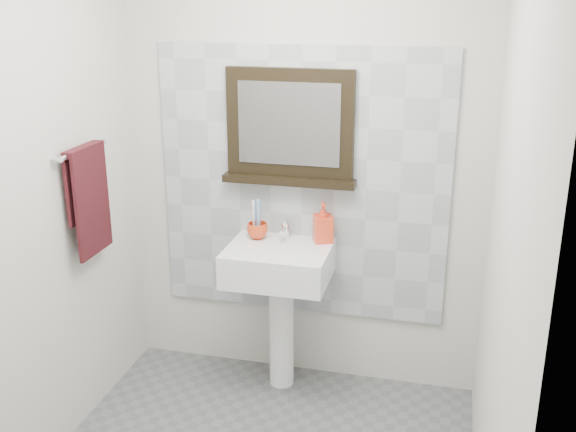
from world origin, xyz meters
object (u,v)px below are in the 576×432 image
at_px(pedestal_sink, 279,278).
at_px(hand_towel, 88,192).
at_px(soap_dispenser, 323,222).
at_px(framed_mirror, 290,129).
at_px(toothbrush_cup, 257,231).

height_order(pedestal_sink, hand_towel, hand_towel).
distance_m(soap_dispenser, hand_towel, 1.23).
xyz_separation_m(soap_dispenser, framed_mirror, (-0.20, 0.05, 0.49)).
distance_m(toothbrush_cup, framed_mirror, 0.59).
relative_size(pedestal_sink, framed_mirror, 1.32).
bearing_deg(pedestal_sink, toothbrush_cup, 146.70).
bearing_deg(toothbrush_cup, framed_mirror, 28.53).
relative_size(pedestal_sink, soap_dispenser, 4.38).
relative_size(soap_dispenser, hand_towel, 0.40).
xyz_separation_m(framed_mirror, hand_towel, (-0.88, -0.59, -0.24)).
relative_size(toothbrush_cup, soap_dispenser, 0.52).
xyz_separation_m(toothbrush_cup, framed_mirror, (0.16, 0.09, 0.56)).
xyz_separation_m(pedestal_sink, soap_dispenser, (0.21, 0.14, 0.29)).
height_order(toothbrush_cup, hand_towel, hand_towel).
bearing_deg(toothbrush_cup, pedestal_sink, -33.30).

